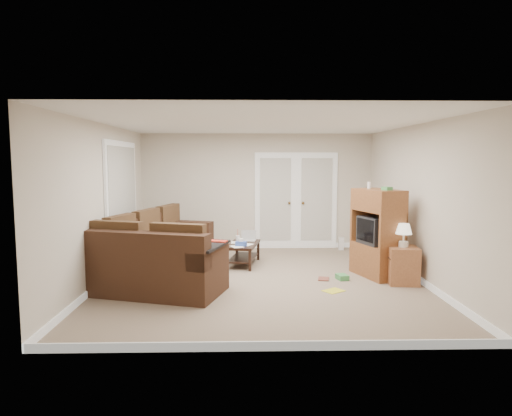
{
  "coord_description": "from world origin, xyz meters",
  "views": [
    {
      "loc": [
        -0.26,
        -7.19,
        1.93
      ],
      "look_at": [
        -0.07,
        0.69,
        1.1
      ],
      "focal_mm": 32.0,
      "sensor_mm": 36.0,
      "label": 1
    }
  ],
  "objects_px": {
    "sectional_sofa": "(157,256)",
    "tv_armoire": "(377,233)",
    "coffee_table": "(243,253)",
    "side_cabinet": "(403,262)"
  },
  "relations": [
    {
      "from": "coffee_table",
      "to": "tv_armoire",
      "type": "distance_m",
      "value": 2.45
    },
    {
      "from": "sectional_sofa",
      "to": "side_cabinet",
      "type": "distance_m",
      "value": 3.91
    },
    {
      "from": "coffee_table",
      "to": "sectional_sofa",
      "type": "bearing_deg",
      "value": -134.52
    },
    {
      "from": "side_cabinet",
      "to": "coffee_table",
      "type": "bearing_deg",
      "value": 157.76
    },
    {
      "from": "coffee_table",
      "to": "tv_armoire",
      "type": "height_order",
      "value": "tv_armoire"
    },
    {
      "from": "sectional_sofa",
      "to": "tv_armoire",
      "type": "distance_m",
      "value": 3.64
    },
    {
      "from": "tv_armoire",
      "to": "side_cabinet",
      "type": "bearing_deg",
      "value": -77.59
    },
    {
      "from": "coffee_table",
      "to": "side_cabinet",
      "type": "bearing_deg",
      "value": -17.83
    },
    {
      "from": "coffee_table",
      "to": "tv_armoire",
      "type": "xyz_separation_m",
      "value": [
        2.22,
        -0.89,
        0.51
      ]
    },
    {
      "from": "coffee_table",
      "to": "side_cabinet",
      "type": "height_order",
      "value": "side_cabinet"
    }
  ]
}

